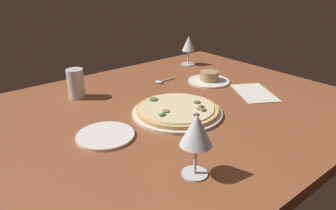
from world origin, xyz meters
TOP-DOWN VIEW (x-y plane):
  - dining_table at (0.00, 0.00)cm, footprint 150.00×110.00cm
  - pizza_main at (4.01, -5.33)cm, footprint 31.53×31.53cm
  - ramekin_on_saucer at (37.09, 11.28)cm, footprint 18.50×18.50cm
  - wine_glass_far at (-15.67, -34.80)cm, footprint 7.90×7.90cm
  - wine_glass_near at (48.93, 38.04)cm, footprint 7.40×7.40cm
  - water_glass at (-16.59, 31.32)cm, footprint 6.55×6.55cm
  - side_plate at (-23.58, -4.16)cm, footprint 17.55×17.55cm
  - paper_menu at (41.55, -10.16)cm, footprint 22.13×25.08cm
  - spoon at (20.27, 24.51)cm, footprint 10.78×4.00cm

SIDE VIEW (x-z plane):
  - dining_table at x=0.00cm, z-range 0.00..4.00cm
  - paper_menu at x=41.55cm, z-range 4.00..4.30cm
  - side_plate at x=-23.58cm, z-range 4.00..4.90cm
  - spoon at x=20.27cm, z-range 3.96..4.96cm
  - pizza_main at x=4.01cm, z-range 3.54..6.92cm
  - ramekin_on_saucer at x=37.09cm, z-range 3.19..8.16cm
  - water_glass at x=-16.59cm, z-range 3.52..15.06cm
  - wine_glass_near at x=48.93cm, z-range 6.90..21.97cm
  - wine_glass_far at x=-15.67cm, z-range 7.69..24.06cm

